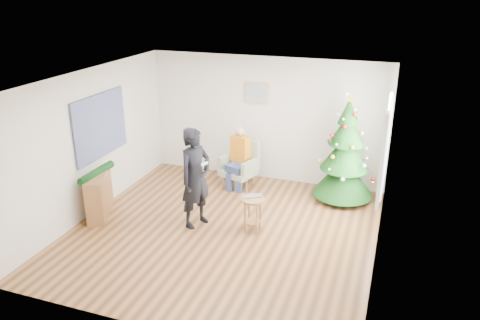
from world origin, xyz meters
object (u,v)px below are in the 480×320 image
at_px(standing_man, 196,178).
at_px(armchair, 240,170).
at_px(stool, 253,214).
at_px(console, 99,194).
at_px(christmas_tree, 345,154).

bearing_deg(standing_man, armchair, 16.93).
xyz_separation_m(stool, armchair, (-0.82, 1.71, 0.04)).
distance_m(standing_man, console, 1.88).
relative_size(stool, armchair, 0.64).
height_order(armchair, console, armchair).
bearing_deg(armchair, stool, -45.84).
bearing_deg(standing_man, console, 119.97).
xyz_separation_m(stool, console, (-2.80, -0.34, 0.09)).
height_order(stool, armchair, armchair).
bearing_deg(armchair, console, -115.45).
relative_size(stool, standing_man, 0.35).
relative_size(armchair, standing_man, 0.55).
bearing_deg(standing_man, stool, -62.23).
xyz_separation_m(christmas_tree, armchair, (-2.08, -0.06, -0.59)).
height_order(armchair, standing_man, standing_man).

